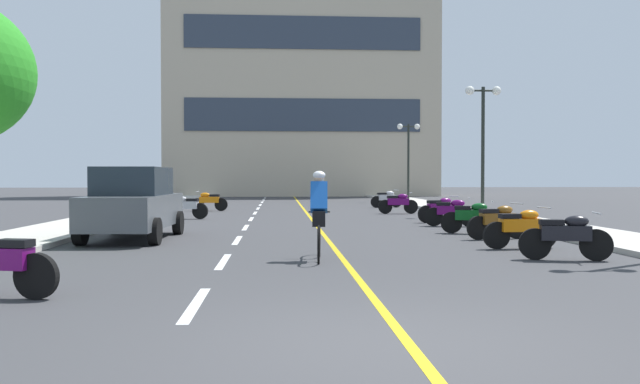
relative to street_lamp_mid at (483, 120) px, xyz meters
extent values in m
plane|color=#38383A|center=(-7.27, 1.57, -3.86)|extent=(140.00, 140.00, 0.00)
cube|color=#B7B2A8|center=(-14.47, 4.57, -3.80)|extent=(2.40, 72.00, 0.12)
cube|color=#B7B2A8|center=(-0.07, 4.57, -3.80)|extent=(2.40, 72.00, 0.12)
cube|color=silver|center=(-9.27, -17.43, -3.86)|extent=(0.14, 2.20, 0.01)
cube|color=silver|center=(-9.27, -13.43, -3.86)|extent=(0.14, 2.20, 0.01)
cube|color=silver|center=(-9.27, -9.43, -3.86)|extent=(0.14, 2.20, 0.01)
cube|color=silver|center=(-9.27, -5.43, -3.86)|extent=(0.14, 2.20, 0.01)
cube|color=silver|center=(-9.27, -1.43, -3.86)|extent=(0.14, 2.20, 0.01)
cube|color=silver|center=(-9.27, 2.57, -3.86)|extent=(0.14, 2.20, 0.01)
cube|color=silver|center=(-9.27, 6.57, -3.86)|extent=(0.14, 2.20, 0.01)
cube|color=silver|center=(-9.27, 10.57, -3.86)|extent=(0.14, 2.20, 0.01)
cube|color=silver|center=(-9.27, 14.57, -3.86)|extent=(0.14, 2.20, 0.01)
cube|color=silver|center=(-9.27, 18.57, -3.86)|extent=(0.14, 2.20, 0.01)
cube|color=silver|center=(-9.27, 22.57, -3.86)|extent=(0.14, 2.20, 0.01)
cube|color=silver|center=(-9.27, 26.57, -3.86)|extent=(0.14, 2.20, 0.01)
cube|color=gold|center=(-7.02, 4.57, -3.86)|extent=(0.12, 66.00, 0.01)
cube|color=#BCAD93|center=(-6.27, 29.00, 7.00)|extent=(22.34, 6.86, 21.72)
cube|color=#2D3847|center=(-6.27, 25.52, 2.65)|extent=(18.77, 0.10, 2.61)
cube|color=#2D3847|center=(-6.27, 25.52, 9.17)|extent=(18.77, 0.10, 2.61)
cylinder|color=black|center=(0.00, 0.00, -1.20)|extent=(0.14, 0.14, 5.09)
cylinder|color=black|center=(0.00, 0.00, 1.19)|extent=(1.10, 0.08, 0.08)
sphere|color=white|center=(-0.55, 0.00, 1.19)|extent=(0.36, 0.36, 0.36)
sphere|color=white|center=(0.55, 0.00, 1.19)|extent=(0.36, 0.36, 0.36)
cylinder|color=black|center=(-0.05, 14.61, -1.35)|extent=(0.14, 0.14, 4.79)
cylinder|color=black|center=(-0.05, 14.61, 0.90)|extent=(1.10, 0.08, 0.08)
sphere|color=white|center=(-0.60, 14.61, 0.90)|extent=(0.36, 0.36, 0.36)
sphere|color=white|center=(0.50, 14.61, 0.90)|extent=(0.36, 0.36, 0.36)
cylinder|color=black|center=(-12.70, -7.62, -3.54)|extent=(0.24, 0.65, 0.64)
cylinder|color=black|center=(-11.00, -7.68, -3.54)|extent=(0.24, 0.65, 0.64)
cylinder|color=black|center=(-12.79, -10.42, -3.54)|extent=(0.24, 0.65, 0.64)
cylinder|color=black|center=(-11.09, -10.47, -3.54)|extent=(0.24, 0.65, 0.64)
cube|color=#4C5156|center=(-11.89, -9.05, -3.14)|extent=(1.84, 4.25, 0.80)
cube|color=#1E2833|center=(-11.89, -9.05, -2.39)|extent=(1.63, 2.25, 0.70)
cylinder|color=black|center=(-11.35, -16.99, -3.56)|extent=(0.61, 0.24, 0.60)
cube|color=black|center=(-11.64, -16.92, -3.14)|extent=(0.48, 0.33, 0.10)
cylinder|color=black|center=(-2.32, -13.82, -3.56)|extent=(0.61, 0.24, 0.60)
cylinder|color=black|center=(-3.39, -13.56, -3.56)|extent=(0.61, 0.24, 0.60)
cube|color=black|center=(-2.86, -13.69, -3.34)|extent=(0.94, 0.49, 0.28)
ellipsoid|color=black|center=(-2.66, -13.74, -3.12)|extent=(0.48, 0.34, 0.22)
cube|color=black|center=(-3.10, -13.63, -3.14)|extent=(0.48, 0.34, 0.10)
cylinder|color=silver|center=(-2.32, -13.82, -2.96)|extent=(0.17, 0.59, 0.03)
cylinder|color=black|center=(-2.41, -11.67, -3.56)|extent=(0.61, 0.15, 0.60)
cylinder|color=black|center=(-3.51, -11.76, -3.56)|extent=(0.61, 0.15, 0.60)
cube|color=orange|center=(-2.96, -11.72, -3.34)|extent=(0.92, 0.36, 0.28)
ellipsoid|color=orange|center=(-2.76, -11.70, -3.12)|extent=(0.46, 0.28, 0.22)
cube|color=black|center=(-3.21, -11.74, -3.14)|extent=(0.46, 0.28, 0.10)
cylinder|color=silver|center=(-2.41, -11.67, -2.96)|extent=(0.08, 0.60, 0.03)
cylinder|color=black|center=(-2.19, -9.48, -3.56)|extent=(0.61, 0.22, 0.60)
cylinder|color=black|center=(-3.26, -9.71, -3.56)|extent=(0.61, 0.22, 0.60)
cube|color=brown|center=(-2.73, -9.59, -3.34)|extent=(0.94, 0.46, 0.28)
ellipsoid|color=brown|center=(-2.53, -9.55, -3.12)|extent=(0.48, 0.33, 0.22)
cube|color=black|center=(-2.97, -9.65, -3.14)|extent=(0.48, 0.33, 0.10)
cylinder|color=silver|center=(-2.19, -9.48, -2.96)|extent=(0.16, 0.59, 0.03)
cylinder|color=black|center=(-2.38, -8.16, -3.56)|extent=(0.60, 0.27, 0.60)
cylinder|color=black|center=(-3.43, -7.84, -3.56)|extent=(0.60, 0.27, 0.60)
cube|color=#0C4C19|center=(-2.90, -8.00, -3.34)|extent=(0.94, 0.53, 0.28)
ellipsoid|color=#0C4C19|center=(-2.71, -8.06, -3.12)|extent=(0.49, 0.36, 0.22)
cube|color=black|center=(-3.14, -7.92, -3.14)|extent=(0.49, 0.36, 0.10)
cylinder|color=silver|center=(-2.38, -8.16, -2.96)|extent=(0.20, 0.58, 0.03)
cylinder|color=black|center=(-2.23, -5.54, -3.56)|extent=(0.61, 0.25, 0.60)
cylinder|color=black|center=(-3.30, -5.26, -3.56)|extent=(0.61, 0.25, 0.60)
cube|color=#590C59|center=(-2.77, -5.40, -3.34)|extent=(0.94, 0.50, 0.28)
ellipsoid|color=#590C59|center=(-2.57, -5.45, -3.12)|extent=(0.49, 0.34, 0.22)
cube|color=black|center=(-3.01, -5.34, -3.14)|extent=(0.49, 0.34, 0.10)
cylinder|color=silver|center=(-2.23, -5.54, -2.96)|extent=(0.18, 0.59, 0.03)
cylinder|color=black|center=(-2.13, -3.45, -3.56)|extent=(0.60, 0.26, 0.60)
cylinder|color=black|center=(-3.19, -3.75, -3.56)|extent=(0.60, 0.26, 0.60)
cube|color=#590C59|center=(-2.66, -3.60, -3.34)|extent=(0.94, 0.51, 0.28)
ellipsoid|color=#590C59|center=(-2.47, -3.55, -3.12)|extent=(0.49, 0.35, 0.22)
cube|color=black|center=(-2.90, -3.67, -3.14)|extent=(0.49, 0.35, 0.10)
cylinder|color=silver|center=(-2.13, -3.45, -2.96)|extent=(0.19, 0.59, 0.03)
cylinder|color=black|center=(-12.24, -1.03, -3.56)|extent=(0.61, 0.24, 0.60)
cylinder|color=black|center=(-11.17, -1.29, -3.56)|extent=(0.61, 0.24, 0.60)
cube|color=#B2B2B7|center=(-11.71, -1.16, -3.34)|extent=(0.94, 0.48, 0.28)
ellipsoid|color=#B2B2B7|center=(-11.90, -1.12, -3.12)|extent=(0.48, 0.34, 0.22)
cube|color=black|center=(-11.47, -1.22, -3.14)|extent=(0.48, 0.34, 0.10)
cylinder|color=silver|center=(-12.24, -1.03, -2.96)|extent=(0.17, 0.59, 0.03)
cylinder|color=black|center=(-2.60, 1.62, -3.56)|extent=(0.60, 0.12, 0.60)
cylinder|color=black|center=(-3.70, 1.66, -3.56)|extent=(0.60, 0.12, 0.60)
cube|color=#590C59|center=(-3.15, 1.64, -3.34)|extent=(0.91, 0.31, 0.28)
ellipsoid|color=#590C59|center=(-2.95, 1.63, -3.12)|extent=(0.45, 0.26, 0.22)
cube|color=black|center=(-3.40, 1.65, -3.14)|extent=(0.45, 0.26, 0.10)
cylinder|color=silver|center=(-2.60, 1.62, -2.96)|extent=(0.05, 0.60, 0.03)
cylinder|color=black|center=(-12.00, 4.50, -3.56)|extent=(0.61, 0.15, 0.60)
cylinder|color=black|center=(-10.90, 4.41, -3.56)|extent=(0.61, 0.15, 0.60)
cube|color=orange|center=(-11.45, 4.45, -3.34)|extent=(0.92, 0.36, 0.28)
ellipsoid|color=orange|center=(-11.65, 4.47, -3.12)|extent=(0.46, 0.28, 0.22)
cube|color=black|center=(-11.20, 4.43, -3.14)|extent=(0.46, 0.28, 0.10)
cylinder|color=silver|center=(-12.00, 4.50, -2.96)|extent=(0.08, 0.60, 0.03)
cylinder|color=black|center=(-2.18, 7.29, -3.56)|extent=(0.61, 0.24, 0.60)
cylinder|color=black|center=(-3.25, 7.03, -3.56)|extent=(0.61, 0.24, 0.60)
cube|color=#B2B2B7|center=(-2.72, 7.16, -3.34)|extent=(0.94, 0.48, 0.28)
ellipsoid|color=#B2B2B7|center=(-2.52, 7.21, -3.12)|extent=(0.48, 0.34, 0.22)
cube|color=black|center=(-2.96, 7.10, -3.14)|extent=(0.48, 0.34, 0.10)
cylinder|color=silver|center=(-2.18, 7.29, -2.96)|extent=(0.17, 0.59, 0.03)
torus|color=black|center=(-7.44, -12.79, -3.52)|extent=(0.09, 0.72, 0.72)
torus|color=black|center=(-7.52, -13.84, -3.52)|extent=(0.09, 0.72, 0.72)
cylinder|color=black|center=(-7.48, -13.34, -3.22)|extent=(0.11, 0.95, 0.04)
cube|color=black|center=(-7.50, -13.49, -3.00)|extent=(0.11, 0.21, 0.06)
cylinder|color=black|center=(-7.45, -12.89, -2.97)|extent=(0.42, 0.06, 0.03)
cube|color=black|center=(-7.49, -13.44, -3.07)|extent=(0.27, 0.38, 0.28)
cube|color=blue|center=(-7.48, -13.29, -2.67)|extent=(0.35, 0.48, 0.61)
sphere|color=tan|center=(-7.47, -13.16, -2.32)|extent=(0.20, 0.20, 0.20)
ellipsoid|color=white|center=(-7.47, -13.16, -2.25)|extent=(0.24, 0.26, 0.16)
camera|label=1|loc=(-8.24, -25.37, -2.29)|focal=35.90mm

